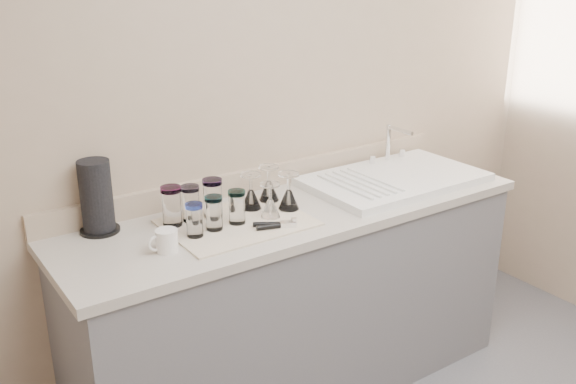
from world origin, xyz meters
TOP-DOWN VIEW (x-y plane):
  - counter_unit at (0.00, 1.20)m, footprint 2.06×0.62m
  - sink_unit at (0.55, 1.20)m, footprint 0.82×0.50m
  - dish_towel at (-0.30, 1.19)m, footprint 0.55×0.42m
  - tumbler_teal at (-0.52, 1.30)m, footprint 0.08×0.08m
  - tumbler_cyan at (-0.44, 1.30)m, footprint 0.07×0.07m
  - tumbler_purple at (-0.35, 1.30)m, footprint 0.08×0.08m
  - tumbler_magenta at (-0.50, 1.16)m, footprint 0.07×0.07m
  - tumbler_blue at (-0.41, 1.18)m, footprint 0.07×0.07m
  - tumbler_lavender at (-0.31, 1.18)m, footprint 0.07×0.07m
  - goblet_back_left at (-0.18, 1.28)m, footprint 0.08×0.08m
  - goblet_back_right at (-0.07, 1.32)m, footprint 0.09×0.09m
  - goblet_front_left at (-0.16, 1.16)m, footprint 0.08×0.08m
  - goblet_front_right at (-0.05, 1.19)m, footprint 0.09×0.09m
  - can_opener at (-0.21, 1.06)m, footprint 0.16×0.11m
  - white_mug at (-0.64, 1.11)m, footprint 0.11×0.08m
  - paper_towel_roll at (-0.77, 1.42)m, footprint 0.15×0.15m

SIDE VIEW (x-z plane):
  - counter_unit at x=0.00m, z-range 0.00..0.90m
  - dish_towel at x=-0.30m, z-range 0.90..0.91m
  - can_opener at x=-0.21m, z-range 0.91..0.93m
  - sink_unit at x=0.55m, z-range 0.81..1.03m
  - white_mug at x=-0.64m, z-range 0.90..0.98m
  - goblet_front_left at x=-0.16m, z-range 0.89..1.03m
  - goblet_back_left at x=-0.18m, z-range 0.88..1.03m
  - goblet_back_right at x=-0.07m, z-range 0.88..1.04m
  - goblet_front_right at x=-0.05m, z-range 0.88..1.04m
  - tumbler_magenta at x=-0.50m, z-range 0.91..1.04m
  - tumbler_blue at x=-0.41m, z-range 0.91..1.04m
  - tumbler_lavender at x=-0.31m, z-range 0.91..1.04m
  - tumbler_cyan at x=-0.44m, z-range 0.91..1.05m
  - tumbler_purple at x=-0.35m, z-range 0.91..1.07m
  - tumbler_teal at x=-0.52m, z-range 0.91..1.07m
  - paper_towel_roll at x=-0.77m, z-range 0.90..1.18m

